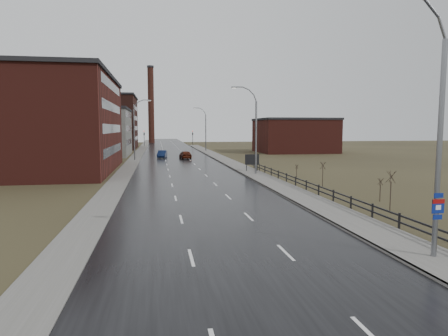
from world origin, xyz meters
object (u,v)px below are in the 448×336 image
object	(u,v)px
car_near	(162,154)
car_far	(185,155)
streetlight_main	(434,129)
billboard	(252,160)

from	to	relation	value
car_near	car_far	size ratio (longest dim) A/B	0.96
streetlight_main	billboard	world-z (taller)	streetlight_main
streetlight_main	billboard	size ratio (longest dim) A/B	4.88
billboard	car_near	bearing A→B (deg)	113.05
billboard	car_near	xyz separation A→B (m)	(-11.93, 28.05, -0.92)
billboard	car_near	size ratio (longest dim) A/B	0.54
streetlight_main	billboard	bearing A→B (deg)	89.04
car_near	billboard	bearing A→B (deg)	-59.36
streetlight_main	car_far	world-z (taller)	streetlight_main
streetlight_main	car_far	xyz separation A→B (m)	(-6.85, 62.11, -5.24)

